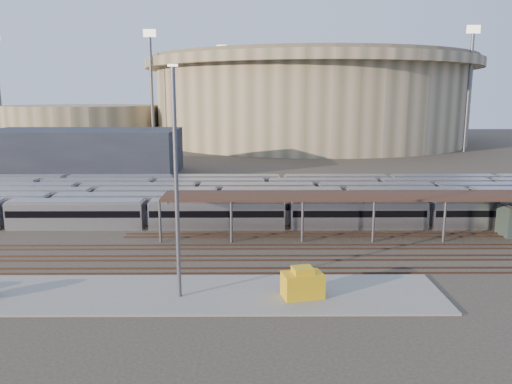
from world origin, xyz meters
name	(u,v)px	position (x,y,z in m)	size (l,w,h in m)	color
ground	(226,245)	(0.00, 0.00, 0.00)	(420.00, 420.00, 0.00)	#383026
apron	(161,294)	(-5.00, -15.00, 0.10)	(50.00, 9.00, 0.20)	gray
subway_trains	(241,199)	(1.25, 18.50, 1.80)	(126.66, 23.90, 3.60)	#B8B8BD
inspection_shed	(403,197)	(22.00, 4.00, 4.98)	(60.30, 6.00, 5.30)	#58585D
empty_tracks	(224,258)	(0.00, -5.00, 0.09)	(170.00, 9.62, 0.18)	#4C3323
stadium	(309,98)	(25.00, 140.00, 16.47)	(124.00, 124.00, 32.50)	tan
secondary_arena	(83,124)	(-60.00, 130.00, 7.00)	(56.00, 56.00, 14.00)	tan
service_building	(83,152)	(-35.00, 55.00, 5.00)	(42.00, 20.00, 10.00)	#1E232D
floodlight_0	(152,86)	(-30.00, 110.00, 20.65)	(4.00, 1.00, 38.40)	#58585D
floodlight_2	(469,85)	(70.00, 100.00, 20.65)	(4.00, 1.00, 38.40)	#58585D
floodlight_3	(222,88)	(-10.00, 160.00, 20.65)	(4.00, 1.00, 38.40)	#58585D
yard_light_pole	(176,184)	(-3.24, -15.77, 10.15)	(0.81, 0.36, 19.73)	#58585D
yellow_equipment	(302,285)	(7.48, -15.93, 1.27)	(3.44, 2.15, 2.15)	gold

